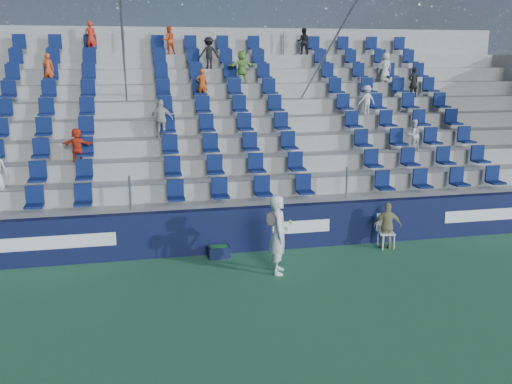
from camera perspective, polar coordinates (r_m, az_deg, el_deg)
ground at (r=12.67m, az=1.82°, el=-10.43°), size 70.00×70.00×0.00m
sponsor_wall at (r=15.35m, az=-1.00°, el=-3.74°), size 24.00×0.32×1.20m
grandstand at (r=19.92m, az=-3.89°, el=4.72°), size 24.00×8.17×6.63m
tennis_player at (r=13.69m, az=2.27°, el=-4.26°), size 0.71×0.80×1.94m
line_judge_chair at (r=16.06m, az=12.78°, el=-3.57°), size 0.47×0.48×0.93m
line_judge at (r=15.90m, az=13.02°, el=-3.31°), size 0.82×0.54×1.29m
ball_bin at (r=14.98m, az=-3.74°, el=-5.93°), size 0.58×0.40×0.32m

